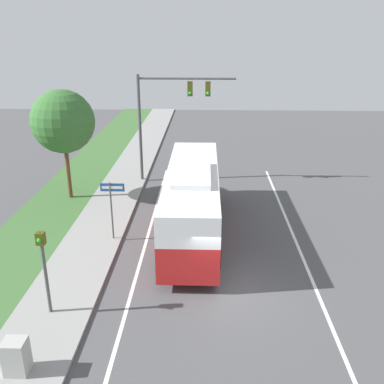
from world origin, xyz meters
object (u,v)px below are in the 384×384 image
(pedestrian_signal, at_px, (44,260))
(street_sign, at_px, (112,202))
(bus, at_px, (192,197))
(signal_gantry, at_px, (167,107))
(utility_cabinet, at_px, (16,357))

(pedestrian_signal, relative_size, street_sign, 1.09)
(bus, bearing_deg, signal_gantry, 103.40)
(signal_gantry, bearing_deg, pedestrian_signal, -101.62)
(pedestrian_signal, relative_size, utility_cabinet, 2.96)
(bus, relative_size, signal_gantry, 1.57)
(bus, xyz_separation_m, utility_cabinet, (-4.80, -9.65, -1.25))
(utility_cabinet, bearing_deg, pedestrian_signal, 90.81)
(pedestrian_signal, bearing_deg, street_sign, 79.10)
(bus, xyz_separation_m, signal_gantry, (-1.85, 7.77, 3.03))
(pedestrian_signal, distance_m, utility_cabinet, 3.25)
(bus, height_order, pedestrian_signal, bus)
(signal_gantry, distance_m, utility_cabinet, 18.18)
(signal_gantry, xyz_separation_m, utility_cabinet, (-2.95, -17.42, -4.27))
(street_sign, height_order, utility_cabinet, street_sign)
(street_sign, bearing_deg, pedestrian_signal, -100.90)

